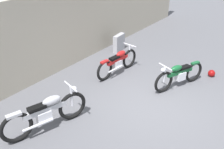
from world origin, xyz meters
name	(u,v)px	position (x,y,z in m)	size (l,w,h in m)	color
ground_plane	(154,105)	(0.00, 0.00, 0.00)	(40.00, 40.00, 0.00)	#56565B
building_wall	(55,33)	(0.00, 3.92, 1.39)	(18.00, 0.30, 2.77)	#B2A893
stone_marker	(119,43)	(2.71, 3.12, 0.36)	(0.67, 0.20, 0.72)	#9E9EA3
helmet	(212,73)	(2.73, -0.78, 0.12)	(0.24, 0.24, 0.24)	maroon
motorcycle_red	(118,62)	(1.02, 1.98, 0.44)	(2.02, 0.56, 0.91)	black
motorcycle_green	(179,75)	(1.40, -0.11, 0.43)	(1.88, 0.95, 0.90)	black
motorcycle_silver	(47,113)	(-2.46, 1.68, 0.48)	(2.17, 0.89, 1.00)	black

